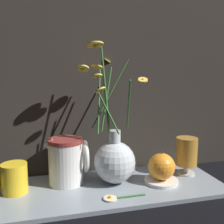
% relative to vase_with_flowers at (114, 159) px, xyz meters
% --- Properties ---
extents(ground_plane, '(6.00, 6.00, 0.00)m').
position_rel_vase_with_flowers_xyz_m(ground_plane, '(-0.02, -0.02, -0.09)').
color(ground_plane, black).
extents(shelf, '(0.69, 0.26, 0.01)m').
position_rel_vase_with_flowers_xyz_m(shelf, '(-0.02, -0.02, -0.08)').
color(shelf, gray).
rests_on(shelf, ground_plane).
extents(backdrop_wall, '(1.19, 0.02, 1.10)m').
position_rel_vase_with_flowers_xyz_m(backdrop_wall, '(-0.02, 0.12, 0.46)').
color(backdrop_wall, '#2D2823').
rests_on(backdrop_wall, ground_plane).
extents(vase_with_flowers, '(0.21, 0.21, 0.42)m').
position_rel_vase_with_flowers_xyz_m(vase_with_flowers, '(0.00, 0.00, 0.00)').
color(vase_with_flowers, silver).
rests_on(vase_with_flowers, shelf).
extents(yellow_mug, '(0.08, 0.07, 0.08)m').
position_rel_vase_with_flowers_xyz_m(yellow_mug, '(-0.29, 0.00, -0.03)').
color(yellow_mug, yellow).
rests_on(yellow_mug, shelf).
extents(ceramic_pitcher, '(0.13, 0.11, 0.15)m').
position_rel_vase_with_flowers_xyz_m(ceramic_pitcher, '(-0.14, 0.03, 0.00)').
color(ceramic_pitcher, white).
rests_on(ceramic_pitcher, shelf).
extents(tea_glass, '(0.07, 0.07, 0.12)m').
position_rel_vase_with_flowers_xyz_m(tea_glass, '(0.25, 0.00, -0.00)').
color(tea_glass, silver).
rests_on(tea_glass, shelf).
extents(saucer_plate, '(0.10, 0.10, 0.01)m').
position_rel_vase_with_flowers_xyz_m(saucer_plate, '(0.14, -0.04, -0.07)').
color(saucer_plate, white).
rests_on(saucer_plate, shelf).
extents(orange_fruit, '(0.08, 0.08, 0.09)m').
position_rel_vase_with_flowers_xyz_m(orange_fruit, '(0.14, -0.04, -0.02)').
color(orange_fruit, orange).
rests_on(orange_fruit, saucer_plate).
extents(loose_daisy, '(0.12, 0.04, 0.01)m').
position_rel_vase_with_flowers_xyz_m(loose_daisy, '(-0.03, -0.11, -0.07)').
color(loose_daisy, '#336B2D').
rests_on(loose_daisy, shelf).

